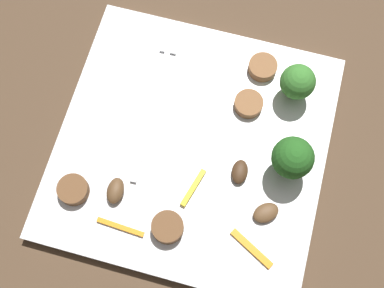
% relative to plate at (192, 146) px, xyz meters
% --- Properties ---
extents(ground_plane, '(1.40, 1.40, 0.00)m').
position_rel_plate_xyz_m(ground_plane, '(0.00, 0.00, -0.01)').
color(ground_plane, '#4C3826').
extents(plate, '(0.27, 0.27, 0.01)m').
position_rel_plate_xyz_m(plate, '(0.00, 0.00, 0.00)').
color(plate, white).
rests_on(plate, ground_plane).
extents(fork, '(0.18, 0.02, 0.00)m').
position_rel_plate_xyz_m(fork, '(0.05, 0.05, 0.01)').
color(fork, silver).
rests_on(fork, plate).
extents(broccoli_floret_0, '(0.04, 0.04, 0.05)m').
position_rel_plate_xyz_m(broccoli_floret_0, '(-0.00, -0.10, 0.04)').
color(broccoli_floret_0, '#296420').
rests_on(broccoli_floret_0, plate).
extents(broccoli_floret_1, '(0.04, 0.04, 0.05)m').
position_rel_plate_xyz_m(broccoli_floret_1, '(0.08, -0.09, 0.03)').
color(broccoli_floret_1, '#408630').
rests_on(broccoli_floret_1, plate).
extents(sausage_slice_0, '(0.04, 0.04, 0.01)m').
position_rel_plate_xyz_m(sausage_slice_0, '(-0.09, 0.00, 0.01)').
color(sausage_slice_0, brown).
rests_on(sausage_slice_0, plate).
extents(sausage_slice_1, '(0.04, 0.04, 0.01)m').
position_rel_plate_xyz_m(sausage_slice_1, '(0.10, -0.05, 0.01)').
color(sausage_slice_1, brown).
rests_on(sausage_slice_1, plate).
extents(sausage_slice_2, '(0.04, 0.04, 0.01)m').
position_rel_plate_xyz_m(sausage_slice_2, '(0.06, -0.04, 0.01)').
color(sausage_slice_2, brown).
rests_on(sausage_slice_2, plate).
extents(sausage_slice_3, '(0.04, 0.04, 0.01)m').
position_rel_plate_xyz_m(sausage_slice_3, '(-0.08, 0.10, 0.01)').
color(sausage_slice_3, brown).
rests_on(sausage_slice_3, plate).
extents(mushroom_0, '(0.03, 0.03, 0.01)m').
position_rel_plate_xyz_m(mushroom_0, '(-0.05, -0.09, 0.01)').
color(mushroom_0, brown).
rests_on(mushroom_0, plate).
extents(mushroom_1, '(0.03, 0.02, 0.01)m').
position_rel_plate_xyz_m(mushroom_1, '(-0.02, -0.05, 0.01)').
color(mushroom_1, '#422B19').
rests_on(mushroom_1, plate).
extents(mushroom_2, '(0.03, 0.02, 0.01)m').
position_rel_plate_xyz_m(mushroom_2, '(-0.07, 0.06, 0.01)').
color(mushroom_2, brown).
rests_on(mushroom_2, plate).
extents(pepper_strip_0, '(0.01, 0.05, 0.00)m').
position_rel_plate_xyz_m(pepper_strip_0, '(-0.10, 0.04, 0.01)').
color(pepper_strip_0, orange).
rests_on(pepper_strip_0, plate).
extents(pepper_strip_1, '(0.04, 0.02, 0.00)m').
position_rel_plate_xyz_m(pepper_strip_1, '(-0.04, -0.01, 0.01)').
color(pepper_strip_1, yellow).
rests_on(pepper_strip_1, plate).
extents(pepper_strip_2, '(0.03, 0.05, 0.00)m').
position_rel_plate_xyz_m(pepper_strip_2, '(-0.09, -0.08, 0.01)').
color(pepper_strip_2, orange).
rests_on(pepper_strip_2, plate).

